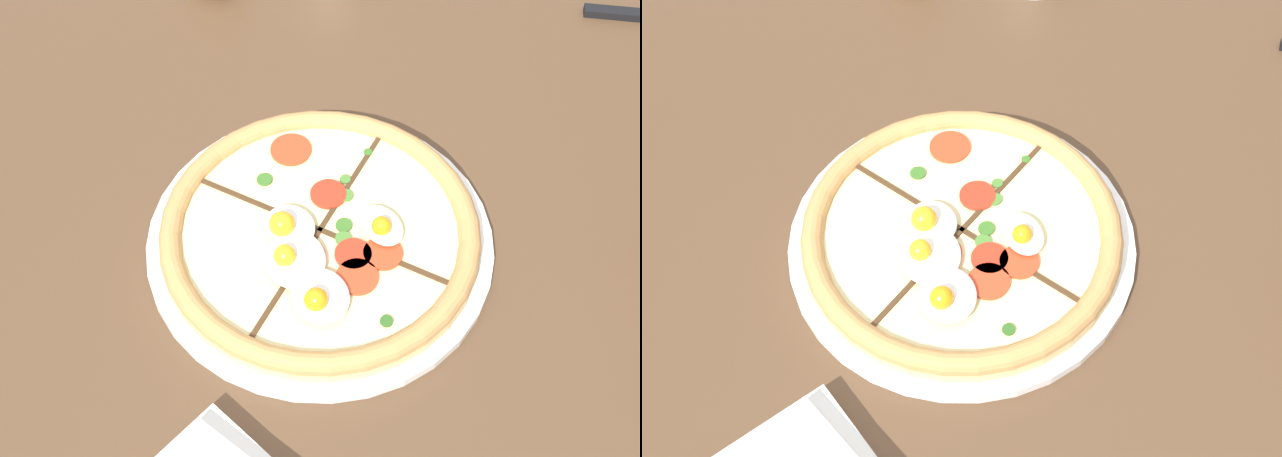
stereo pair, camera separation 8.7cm
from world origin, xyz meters
The scene contains 2 objects.
dining_table centered at (0.00, 0.00, 0.68)m, with size 1.43×0.97×0.77m.
pizza centered at (-0.04, -0.02, 0.79)m, with size 0.35×0.35×0.06m.
Camera 2 is at (-0.09, -0.53, 1.50)m, focal length 50.00 mm.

